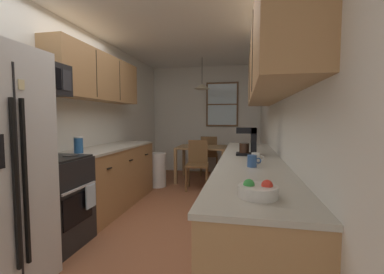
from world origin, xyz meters
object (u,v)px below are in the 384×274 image
at_px(mug_by_coffeemaker, 256,158).
at_px(mug_spare, 252,161).
at_px(fruit_bowl, 258,190).
at_px(stove_range, 50,202).
at_px(dining_chair_near, 198,162).
at_px(dining_chair_far, 209,153).
at_px(trash_bin, 157,170).
at_px(storage_canister, 78,145).
at_px(dining_table, 202,152).
at_px(coffee_maker, 249,141).
at_px(table_serving_bowl, 198,145).
at_px(microwave_over_range, 35,78).

relative_size(mug_by_coffeemaker, mug_spare, 0.98).
bearing_deg(mug_spare, fruit_bowl, -89.81).
bearing_deg(stove_range, dining_chair_near, 66.38).
distance_m(dining_chair_far, mug_by_coffeemaker, 3.64).
height_order(dining_chair_near, mug_by_coffeemaker, mug_by_coffeemaker).
xyz_separation_m(trash_bin, mug_spare, (1.69, -2.47, 0.63)).
distance_m(trash_bin, mug_spare, 3.06).
xyz_separation_m(storage_canister, fruit_bowl, (1.99, -1.36, -0.06)).
xyz_separation_m(dining_table, dining_chair_near, (0.02, -0.60, -0.12)).
bearing_deg(stove_range, coffee_maker, 19.88).
distance_m(dining_table, storage_canister, 2.81).
height_order(mug_by_coffeemaker, fruit_bowl, mug_by_coffeemaker).
bearing_deg(mug_spare, table_serving_bowl, 108.29).
bearing_deg(mug_spare, dining_chair_near, 110.22).
relative_size(microwave_over_range, coffee_maker, 2.08).
xyz_separation_m(mug_by_coffeemaker, table_serving_bowl, (-1.05, 2.89, -0.19)).
xyz_separation_m(dining_chair_near, fruit_bowl, (0.91, -3.32, 0.44)).
xyz_separation_m(dining_chair_far, table_serving_bowl, (-0.16, -0.62, 0.26)).
distance_m(microwave_over_range, storage_canister, 0.87).
relative_size(dining_chair_near, mug_spare, 7.75).
bearing_deg(trash_bin, dining_chair_near, 0.17).
distance_m(trash_bin, mug_by_coffeemaker, 2.94).
xyz_separation_m(microwave_over_range, mug_by_coffeemaker, (2.14, 0.16, -0.76)).
distance_m(dining_chair_near, trash_bin, 0.80).
xyz_separation_m(stove_range, mug_by_coffeemaker, (2.02, 0.16, 0.48)).
bearing_deg(trash_bin, storage_canister, -98.68).
xyz_separation_m(storage_canister, mug_spare, (1.99, -0.50, -0.05)).
height_order(dining_chair_near, fruit_bowl, fruit_bowl).
relative_size(dining_chair_near, table_serving_bowl, 5.05).
xyz_separation_m(stove_range, dining_table, (1.06, 3.07, 0.15)).
height_order(trash_bin, fruit_bowl, fruit_bowl).
bearing_deg(table_serving_bowl, stove_range, -107.75).
bearing_deg(dining_chair_near, microwave_over_range, -115.80).
relative_size(dining_table, dining_chair_far, 1.11).
distance_m(mug_spare, fruit_bowl, 0.86).
height_order(microwave_over_range, mug_by_coffeemaker, microwave_over_range).
height_order(dining_chair_near, trash_bin, dining_chair_near).
distance_m(trash_bin, coffee_maker, 2.53).
bearing_deg(stove_range, fruit_bowl, -23.39).
bearing_deg(stove_range, storage_canister, 90.64).
height_order(dining_chair_near, dining_chair_far, same).
height_order(trash_bin, mug_spare, mug_spare).
relative_size(coffee_maker, fruit_bowl, 1.49).
relative_size(dining_table, storage_canister, 5.09).
relative_size(storage_canister, coffee_maker, 0.64).
relative_size(dining_chair_near, fruit_bowl, 4.38).
bearing_deg(trash_bin, mug_by_coffeemaker, -53.02).
distance_m(dining_table, table_serving_bowl, 0.16).
relative_size(dining_table, mug_by_coffeemaker, 8.80).
relative_size(mug_by_coffeemaker, table_serving_bowl, 0.64).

